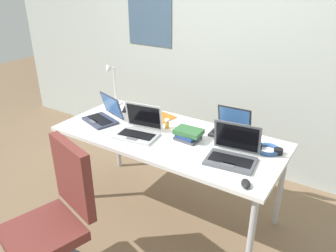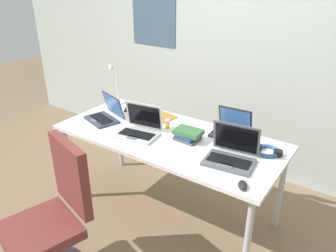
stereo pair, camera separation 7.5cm
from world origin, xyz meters
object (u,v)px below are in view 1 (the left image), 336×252
object	(u,v)px
cell_phone	(127,109)
paper_folder_near_lamp	(156,119)
pill_bottle	(167,124)
computer_mouse	(246,184)
desk_lamp	(113,85)
laptop_near_lamp	(139,129)
office_chair	(55,230)
laptop_back_left	(230,129)
laptop_center	(104,116)
laptop_front_right	(233,153)
headphones	(268,149)
book_stack	(188,134)

from	to	relation	value
cell_phone	paper_folder_near_lamp	bearing A→B (deg)	-35.62
pill_bottle	computer_mouse	bearing A→B (deg)	-27.01
computer_mouse	paper_folder_near_lamp	distance (m)	1.15
desk_lamp	laptop_near_lamp	size ratio (longest dim) A/B	1.14
office_chair	paper_folder_near_lamp	bearing A→B (deg)	90.52
laptop_back_left	office_chair	xyz separation A→B (m)	(-0.65, -1.26, -0.38)
laptop_center	desk_lamp	bearing A→B (deg)	118.13
laptop_front_right	headphones	size ratio (longest dim) A/B	1.68
laptop_front_right	cell_phone	size ratio (longest dim) A/B	2.64
computer_mouse	headphones	bearing A→B (deg)	66.61
computer_mouse	cell_phone	distance (m)	1.48
cell_phone	book_stack	xyz separation A→B (m)	(0.78, -0.22, 0.04)
laptop_front_right	computer_mouse	size ratio (longest dim) A/B	3.74
laptop_back_left	book_stack	world-z (taller)	laptop_back_left
pill_bottle	laptop_center	bearing A→B (deg)	-163.12
laptop_center	laptop_front_right	distance (m)	1.19
laptop_center	book_stack	size ratio (longest dim) A/B	1.69
laptop_back_left	office_chair	world-z (taller)	office_chair
laptop_center	paper_folder_near_lamp	distance (m)	0.45
headphones	paper_folder_near_lamp	distance (m)	1.00
pill_bottle	paper_folder_near_lamp	world-z (taller)	pill_bottle
paper_folder_near_lamp	office_chair	size ratio (longest dim) A/B	0.32
desk_lamp	computer_mouse	distance (m)	1.68
book_stack	computer_mouse	bearing A→B (deg)	-30.25
cell_phone	pill_bottle	size ratio (longest dim) A/B	1.72
laptop_back_left	headphones	xyz separation A→B (m)	(0.34, -0.12, -0.03)
laptop_front_right	headphones	bearing A→B (deg)	56.18
laptop_center	pill_bottle	xyz separation A→B (m)	(0.54, 0.16, -0.00)
laptop_back_left	computer_mouse	xyz separation A→B (m)	(0.36, -0.61, -0.03)
laptop_near_lamp	laptop_back_left	bearing A→B (deg)	34.56
laptop_back_left	cell_phone	xyz separation A→B (m)	(-1.01, -0.05, -0.04)
cell_phone	headphones	bearing A→B (deg)	-32.87
laptop_back_left	headphones	distance (m)	0.36
computer_mouse	office_chair	xyz separation A→B (m)	(-1.01, -0.65, -0.36)
laptop_front_right	pill_bottle	distance (m)	0.67
laptop_center	book_stack	xyz separation A→B (m)	(0.79, 0.08, 0.00)
paper_folder_near_lamp	laptop_front_right	bearing A→B (deg)	-18.75
desk_lamp	office_chair	world-z (taller)	desk_lamp
desk_lamp	laptop_center	xyz separation A→B (m)	(0.18, -0.34, -0.15)
cell_phone	office_chair	bearing A→B (deg)	-103.37
laptop_back_left	computer_mouse	world-z (taller)	laptop_back_left
laptop_near_lamp	headphones	size ratio (longest dim) A/B	1.64
headphones	cell_phone	bearing A→B (deg)	177.23
laptop_back_left	book_stack	distance (m)	0.35
pill_bottle	office_chair	world-z (taller)	office_chair
pill_bottle	cell_phone	bearing A→B (deg)	166.00
laptop_near_lamp	pill_bottle	size ratio (longest dim) A/B	4.45
office_chair	headphones	bearing A→B (deg)	49.04
headphones	paper_folder_near_lamp	xyz separation A→B (m)	(-1.00, 0.03, -0.01)
desk_lamp	laptop_center	world-z (taller)	desk_lamp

